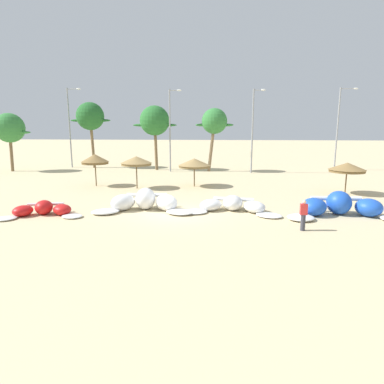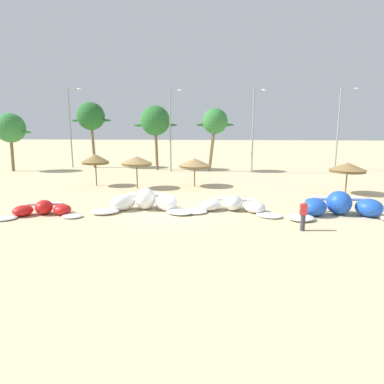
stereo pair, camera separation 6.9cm
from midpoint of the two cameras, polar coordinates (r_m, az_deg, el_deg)
name	(u,v)px [view 1 (the left image)]	position (r m, az deg, el deg)	size (l,w,h in m)	color
ground_plane	(176,214)	(20.63, -2.92, -3.74)	(260.00, 260.00, 0.00)	beige
kite_far_left	(43,210)	(22.11, -24.35, -2.82)	(5.11, 2.97, 0.88)	white
kite_left	(145,202)	(21.57, -8.21, -1.73)	(6.65, 3.26, 1.39)	white
kite_left_of_center	(232,206)	(21.28, 6.85, -2.32)	(6.39, 3.27, 0.96)	white
kite_center	(341,207)	(21.92, 24.15, -2.33)	(7.30, 3.34, 1.45)	white
beach_umbrella_near_van	(95,159)	(31.39, -16.40, 5.46)	(2.49, 2.49, 2.92)	brown
beach_umbrella_middle	(136,161)	(29.32, -9.62, 5.31)	(2.74, 2.74, 2.82)	brown
beach_umbrella_near_palms	(194,163)	(29.95, 0.33, 5.01)	(2.94, 2.94, 2.55)	brown
beach_umbrella_outermost	(347,167)	(29.13, 25.05, 3.85)	(2.86, 2.86, 2.53)	brown
person_near_kites	(303,215)	(18.00, 18.49, -3.79)	(0.36, 0.24, 1.62)	#383842
palm_leftmost	(9,128)	(46.16, -28.90, 9.56)	(5.28, 3.52, 7.01)	brown
palm_left	(90,117)	(46.30, -17.13, 12.25)	(5.40, 3.60, 8.55)	brown
palm_left_of_gap	(155,121)	(42.29, -6.48, 12.02)	(5.52, 3.68, 7.98)	brown
palm_center_left	(214,122)	(40.55, 3.81, 11.94)	(4.57, 3.05, 7.57)	#7F6647
lamppost_west	(70,124)	(47.53, -20.21, 10.90)	(1.93, 0.24, 10.36)	gray
lamppost_west_center	(171,127)	(40.46, -3.72, 11.12)	(1.52, 0.24, 9.72)	gray
lamppost_east_center	(253,127)	(39.71, 10.45, 10.88)	(1.44, 0.24, 9.61)	gray
lamppost_east	(339,125)	(45.54, 23.91, 10.51)	(2.14, 0.24, 10.06)	gray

